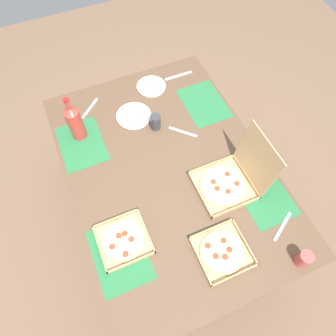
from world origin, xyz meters
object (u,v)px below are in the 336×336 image
Objects in this scene: plate_near_left at (134,116)px; cup_red at (304,259)px; soda_bottle at (75,122)px; pizza_box_center at (124,240)px; cup_clear_left at (155,122)px; pizza_box_edge_far at (230,180)px; pizza_box_corner_left at (222,252)px; plate_near_right at (152,86)px.

cup_red reaches higher than plate_near_left.
plate_near_left is 0.70× the size of soda_bottle.
pizza_box_center is 2.42× the size of cup_clear_left.
plate_near_left is at bearing 90.77° from soda_bottle.
plate_near_left is 2.16× the size of cup_clear_left.
pizza_box_center is 0.89m from cup_red.
plate_near_left is at bearing -154.13° from pizza_box_edge_far.
pizza_box_corner_left reaches higher than plate_near_left.
cup_red is (1.06, 0.34, -0.00)m from cup_clear_left.
pizza_box_center is 2.64× the size of cup_red.
cup_red reaches higher than pizza_box_center.
pizza_box_edge_far is at bearing 22.63° from cup_clear_left.
plate_near_right is 0.61m from soda_bottle.
pizza_box_edge_far is 0.59m from cup_clear_left.
plate_near_left and plate_near_right have the same top height.
cup_red is (1.19, 0.80, -0.08)m from soda_bottle.
cup_clear_left is (-0.87, -0.01, 0.04)m from pizza_box_corner_left.
plate_near_right is 2.09× the size of cup_red.
cup_clear_left is at bearing 37.48° from plate_near_left.
soda_bottle is at bearing -145.98° from cup_red.
pizza_box_edge_far is at bearing 145.87° from pizza_box_corner_left.
cup_red is (0.19, 0.34, 0.04)m from pizza_box_corner_left.
pizza_box_corner_left is 1.11m from soda_bottle.
soda_bottle is at bearing -69.85° from plate_near_right.
pizza_box_edge_far is 0.39m from pizza_box_corner_left.
cup_clear_left is (0.33, -0.10, 0.04)m from plate_near_right.
soda_bottle is at bearing -154.98° from pizza_box_corner_left.
plate_near_left is 1.13× the size of plate_near_right.
soda_bottle is (-0.67, -0.69, 0.08)m from pizza_box_edge_far.
plate_near_left is (-1.00, -0.11, -0.00)m from pizza_box_corner_left.
pizza_box_corner_left is 1.01m from plate_near_left.
pizza_box_corner_left is 0.79× the size of soda_bottle.
plate_near_left is 2.35× the size of cup_red.
cup_red is at bearing 17.96° from cup_clear_left.
cup_clear_left reaches higher than cup_red.
soda_bottle reaches higher than cup_clear_left.
pizza_box_corner_left is 1.14× the size of plate_near_left.
pizza_box_corner_left is 0.50m from pizza_box_center.
soda_bottle reaches higher than pizza_box_corner_left.
pizza_box_edge_far reaches higher than soda_bottle.
plate_near_right is at bearing -172.03° from pizza_box_edge_far.
cup_clear_left reaches higher than plate_near_left.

